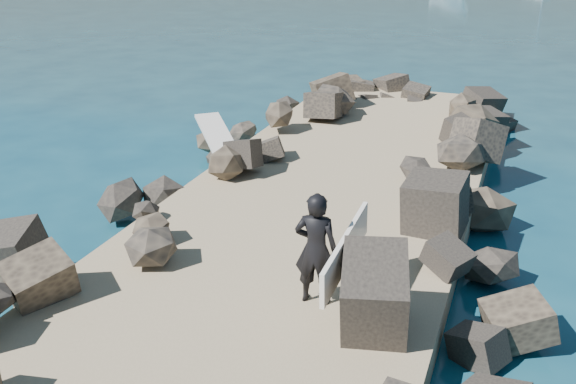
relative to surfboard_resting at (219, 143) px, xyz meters
name	(u,v)px	position (x,y,z in m)	size (l,w,h in m)	color
ground	(306,243)	(3.02, -2.29, -1.04)	(800.00, 800.00, 0.00)	#0F384C
jetty	(267,278)	(3.02, -4.29, -0.74)	(6.00, 26.00, 0.60)	#8C7759
riprap_left	(137,229)	(0.12, -3.79, -0.54)	(2.60, 22.00, 1.00)	black
riprap_right	(445,285)	(5.92, -3.79, -0.54)	(2.60, 22.00, 1.00)	black
surfboard_resting	(219,143)	(0.00, 0.00, 0.00)	(0.61, 2.44, 0.08)	beige
surfer_with_board	(320,249)	(4.21, -5.11, 0.45)	(0.83, 2.19, 1.76)	black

